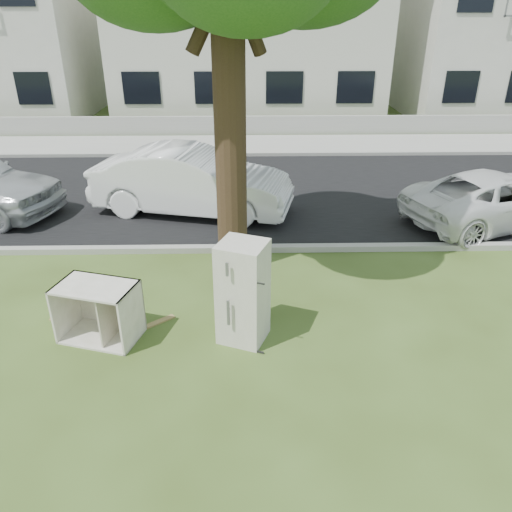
{
  "coord_description": "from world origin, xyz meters",
  "views": [
    {
      "loc": [
        -0.14,
        -6.6,
        4.46
      ],
      "look_at": [
        0.01,
        0.6,
        0.82
      ],
      "focal_mm": 35.0,
      "sensor_mm": 36.0,
      "label": 1
    }
  ],
  "objects_px": {
    "car_right": "(496,198)",
    "fridge": "(243,292)",
    "cabinet": "(99,312)",
    "car_center": "(192,181)"
  },
  "relations": [
    {
      "from": "car_center",
      "to": "car_right",
      "type": "relative_size",
      "value": 1.09
    },
    {
      "from": "fridge",
      "to": "car_center",
      "type": "bearing_deg",
      "value": 125.16
    },
    {
      "from": "cabinet",
      "to": "car_right",
      "type": "relative_size",
      "value": 0.27
    },
    {
      "from": "cabinet",
      "to": "car_right",
      "type": "xyz_separation_m",
      "value": [
        7.77,
        4.23,
        0.15
      ]
    },
    {
      "from": "fridge",
      "to": "cabinet",
      "type": "height_order",
      "value": "fridge"
    },
    {
      "from": "fridge",
      "to": "cabinet",
      "type": "distance_m",
      "value": 2.15
    },
    {
      "from": "fridge",
      "to": "car_right",
      "type": "distance_m",
      "value": 7.1
    },
    {
      "from": "fridge",
      "to": "car_right",
      "type": "relative_size",
      "value": 0.37
    },
    {
      "from": "car_right",
      "to": "fridge",
      "type": "bearing_deg",
      "value": 106.21
    },
    {
      "from": "car_center",
      "to": "car_right",
      "type": "xyz_separation_m",
      "value": [
        6.86,
        -0.81,
        -0.17
      ]
    }
  ]
}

